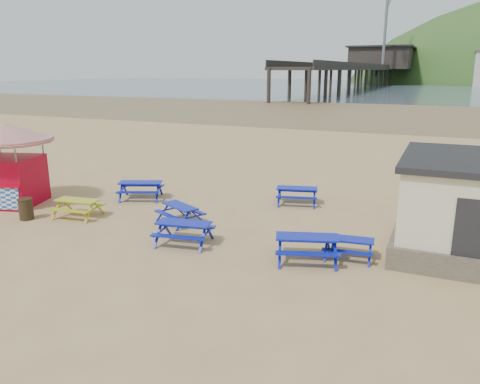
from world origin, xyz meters
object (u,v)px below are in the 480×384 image
at_px(ice_cream_kiosk, 7,154).
at_px(litter_bin, 26,209).
at_px(picnic_table_blue_b, 297,196).
at_px(picnic_table_yellow, 78,208).
at_px(picnic_table_blue_a, 141,190).

xyz_separation_m(ice_cream_kiosk, litter_bin, (2.36, -1.41, -1.83)).
relative_size(picnic_table_blue_b, picnic_table_yellow, 1.09).
xyz_separation_m(picnic_table_blue_b, picnic_table_yellow, (-7.61, -5.46, -0.01)).
distance_m(picnic_table_blue_a, litter_bin, 5.03).
distance_m(picnic_table_blue_a, picnic_table_blue_b, 7.21).
bearing_deg(litter_bin, picnic_table_blue_a, 61.52).
distance_m(ice_cream_kiosk, litter_bin, 3.30).
height_order(picnic_table_blue_b, picnic_table_yellow, picnic_table_blue_b).
xyz_separation_m(picnic_table_yellow, ice_cream_kiosk, (-4.04, 0.33, 1.90)).
bearing_deg(ice_cream_kiosk, picnic_table_yellow, -21.49).
height_order(picnic_table_blue_a, litter_bin, litter_bin).
relative_size(picnic_table_blue_b, ice_cream_kiosk, 0.42).
bearing_deg(picnic_table_yellow, picnic_table_blue_a, 70.64).
height_order(picnic_table_yellow, litter_bin, litter_bin).
bearing_deg(litter_bin, picnic_table_yellow, 32.50).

